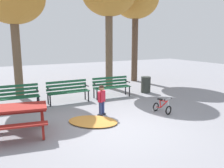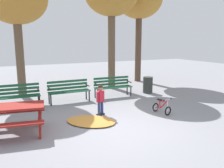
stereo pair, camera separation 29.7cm
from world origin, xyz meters
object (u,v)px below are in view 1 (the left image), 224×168
park_bench_far_left (15,95)px  park_bench_right (111,85)px  park_bench_left (68,90)px  kids_bicycle (162,107)px  trash_bin (146,85)px  child_standing (102,98)px  picnic_table (9,114)px

park_bench_far_left → park_bench_right: same height
park_bench_left → kids_bicycle: size_ratio=2.62×
park_bench_far_left → kids_bicycle: park_bench_far_left is taller
kids_bicycle → trash_bin: 3.04m
park_bench_right → kids_bicycle: bearing=-80.4°
kids_bicycle → park_bench_far_left: bearing=147.3°
park_bench_far_left → trash_bin: size_ratio=2.18×
child_standing → trash_bin: child_standing is taller
park_bench_far_left → park_bench_right: 3.80m
park_bench_far_left → park_bench_left: same height
child_standing → trash_bin: 3.82m
picnic_table → child_standing: bearing=8.0°
park_bench_far_left → child_standing: 3.13m
picnic_table → park_bench_left: (2.26, 2.43, -0.08)m
picnic_table → park_bench_left: park_bench_left is taller
trash_bin → park_bench_left: bearing=179.8°
park_bench_left → trash_bin: 3.71m
picnic_table → park_bench_far_left: size_ratio=1.24×
park_bench_left → child_standing: 2.10m
park_bench_left → kids_bicycle: bearing=-49.2°
picnic_table → park_bench_far_left: park_bench_far_left is taller
park_bench_far_left → kids_bicycle: size_ratio=2.64×
park_bench_far_left → park_bench_right: (3.80, 0.00, 0.00)m
park_bench_far_left → child_standing: bearing=-40.8°
park_bench_right → kids_bicycle: park_bench_right is taller
park_bench_left → trash_bin: bearing=-0.2°
park_bench_left → picnic_table: bearing=-132.9°
park_bench_left → child_standing: size_ratio=1.59×
park_bench_far_left → park_bench_left: (1.90, -0.00, 0.00)m
trash_bin → park_bench_far_left: bearing=179.9°
park_bench_far_left → park_bench_left: size_ratio=1.01×
park_bench_right → child_standing: bearing=-124.9°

